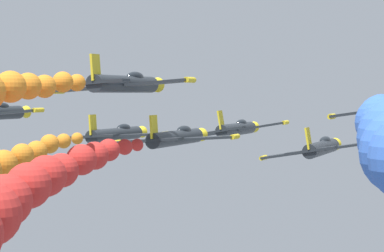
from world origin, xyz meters
TOP-DOWN VIEW (x-y plane):
  - airplane_lead at (-0.38, 13.10)m, footprint 9.49×10.35m
  - airplane_left_inner at (-8.25, 4.34)m, footprint 9.56×10.35m
  - airplane_right_inner at (8.87, 5.17)m, footprint 9.49×10.35m
  - airplane_left_outer at (-0.27, -2.59)m, footprint 9.56×10.35m
  - smoke_trail_left_outer at (1.44, -28.94)m, footprint 4.62×26.85m
  - airplane_high_slot at (-0.74, -10.64)m, footprint 9.56×10.35m

SIDE VIEW (x-z plane):
  - smoke_trail_left_outer at x=1.44m, z-range 105.98..111.01m
  - airplane_right_inner at x=8.87m, z-range 107.99..110.79m
  - airplane_left_inner at x=-8.25m, z-range 109.03..111.37m
  - airplane_left_outer at x=-0.27m, z-range 109.21..111.56m
  - airplane_lead at x=-0.38m, z-range 109.00..111.83m
  - airplane_high_slot at x=-0.74m, z-range 113.02..115.42m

